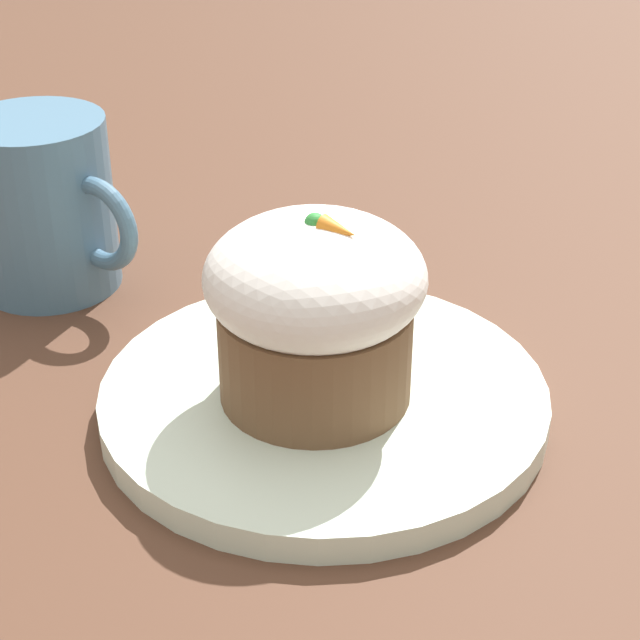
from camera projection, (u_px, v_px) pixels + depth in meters
ground_plane at (324, 411)px, 0.54m from camera, size 4.00×4.00×0.00m
dessert_plate at (324, 399)px, 0.54m from camera, size 0.22×0.22×0.01m
carrot_cake at (320, 309)px, 0.50m from camera, size 0.10×0.10×0.10m
spoon at (329, 364)px, 0.54m from camera, size 0.10×0.08×0.01m
coffee_cup at (44, 205)px, 0.63m from camera, size 0.12×0.08×0.10m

